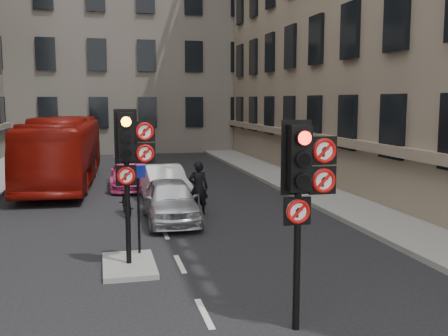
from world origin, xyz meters
name	(u,v)px	position (x,y,z in m)	size (l,w,h in m)	color
pavement_right	(332,196)	(7.20, 12.00, 0.08)	(3.00, 50.00, 0.16)	gray
centre_island	(129,265)	(-1.20, 5.00, 0.06)	(1.20, 2.00, 0.12)	gray
building_far	(119,25)	(0.00, 38.00, 10.00)	(30.00, 14.00, 20.00)	slate
signal_near	(303,180)	(1.49, 0.99, 2.58)	(0.91, 0.40, 3.58)	black
signal_far	(130,153)	(-1.11, 4.99, 2.70)	(0.91, 0.40, 3.58)	black
car_silver	(170,200)	(0.37, 9.47, 0.69)	(1.64, 4.08, 1.39)	#B2B5BA
car_white	(164,183)	(0.60, 13.11, 0.68)	(1.43, 4.11, 1.36)	silver
car_pink	(131,173)	(-0.48, 16.39, 0.64)	(1.80, 4.44, 1.29)	#DF418C
bus_red	(63,151)	(-3.44, 17.94, 1.56)	(2.62, 11.19, 3.12)	maroon
motorcycle	(127,201)	(-0.96, 10.75, 0.50)	(0.47, 1.67, 1.00)	black
motorcyclist	(198,188)	(1.44, 10.27, 0.92)	(0.67, 0.44, 1.84)	black
info_sign	(138,197)	(-0.90, 5.73, 1.54)	(0.38, 0.13, 2.20)	black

